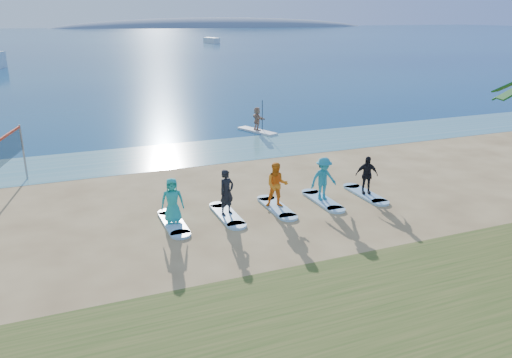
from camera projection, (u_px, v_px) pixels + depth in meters
name	position (u px, v px, depth m)	size (l,w,h in m)	color
ground	(314.00, 219.00, 18.18)	(600.00, 600.00, 0.00)	tan
shallow_water	(223.00, 150.00, 27.42)	(600.00, 600.00, 0.00)	teal
ocean	(74.00, 39.00, 159.02)	(600.00, 600.00, 0.00)	navy
island_ridge	(220.00, 27.00, 316.18)	(220.00, 56.00, 18.00)	slate
paddleboard	(257.00, 131.00, 31.70)	(0.70, 3.00, 0.12)	silver
paddleboarder	(257.00, 119.00, 31.46)	(1.36, 0.43, 1.47)	tan
boat_offshore_b	(212.00, 43.00, 132.61)	(1.78, 6.34, 1.43)	silver
surfboard_0	(174.00, 223.00, 17.69)	(0.70, 2.20, 0.09)	#95C7E7
student_0	(172.00, 200.00, 17.42)	(0.79, 0.52, 1.62)	teal
surfboard_1	(227.00, 215.00, 18.41)	(0.70, 2.20, 0.09)	#95C7E7
student_1	(227.00, 192.00, 18.13)	(0.62, 0.41, 1.69)	black
surfboard_2	(277.00, 208.00, 19.12)	(0.70, 2.20, 0.09)	#95C7E7
student_2	(277.00, 185.00, 18.84)	(0.85, 0.66, 1.74)	orange
surfboard_3	(323.00, 201.00, 19.84)	(0.70, 2.20, 0.09)	#95C7E7
student_3	(323.00, 179.00, 19.56)	(1.12, 0.64, 1.73)	teal
surfboard_4	(365.00, 194.00, 20.56)	(0.70, 2.20, 0.09)	#95C7E7
student_4	(367.00, 175.00, 20.30)	(0.92, 0.38, 1.57)	black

